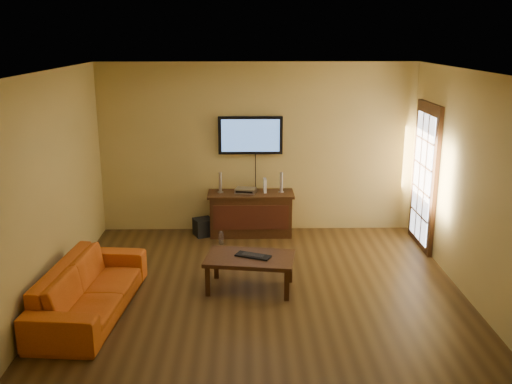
{
  "coord_description": "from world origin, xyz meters",
  "views": [
    {
      "loc": [
        -0.2,
        -6.42,
        3.11
      ],
      "look_at": [
        -0.05,
        0.8,
        1.1
      ],
      "focal_mm": 40.0,
      "sensor_mm": 36.0,
      "label": 1
    }
  ],
  "objects_px": {
    "game_console": "(265,185)",
    "subwoofer": "(203,227)",
    "sofa": "(89,281)",
    "media_console": "(251,213)",
    "keyboard": "(253,256)",
    "speaker_left": "(220,183)",
    "bottle": "(221,238)",
    "speaker_right": "(281,183)",
    "av_receiver": "(246,190)",
    "coffee_table": "(250,261)",
    "television": "(250,135)"
  },
  "relations": [
    {
      "from": "media_console",
      "to": "coffee_table",
      "type": "xyz_separation_m",
      "value": [
        -0.03,
        -2.04,
        0.03
      ]
    },
    {
      "from": "television",
      "to": "bottle",
      "type": "distance_m",
      "value": 1.68
    },
    {
      "from": "speaker_right",
      "to": "game_console",
      "type": "distance_m",
      "value": 0.26
    },
    {
      "from": "coffee_table",
      "to": "keyboard",
      "type": "bearing_deg",
      "value": 2.97
    },
    {
      "from": "media_console",
      "to": "subwoofer",
      "type": "relative_size",
      "value": 4.91
    },
    {
      "from": "speaker_left",
      "to": "game_console",
      "type": "bearing_deg",
      "value": 0.86
    },
    {
      "from": "sofa",
      "to": "game_console",
      "type": "bearing_deg",
      "value": -32.69
    },
    {
      "from": "television",
      "to": "bottle",
      "type": "xyz_separation_m",
      "value": [
        -0.46,
        -0.66,
        -1.47
      ]
    },
    {
      "from": "television",
      "to": "coffee_table",
      "type": "height_order",
      "value": "television"
    },
    {
      "from": "game_console",
      "to": "bottle",
      "type": "height_order",
      "value": "game_console"
    },
    {
      "from": "media_console",
      "to": "bottle",
      "type": "relative_size",
      "value": 6.24
    },
    {
      "from": "speaker_left",
      "to": "subwoofer",
      "type": "bearing_deg",
      "value": -164.86
    },
    {
      "from": "television",
      "to": "bottle",
      "type": "bearing_deg",
      "value": -124.77
    },
    {
      "from": "game_console",
      "to": "subwoofer",
      "type": "height_order",
      "value": "game_console"
    },
    {
      "from": "sofa",
      "to": "subwoofer",
      "type": "relative_size",
      "value": 7.32
    },
    {
      "from": "game_console",
      "to": "subwoofer",
      "type": "distance_m",
      "value": 1.19
    },
    {
      "from": "sofa",
      "to": "speaker_left",
      "type": "height_order",
      "value": "speaker_left"
    },
    {
      "from": "coffee_table",
      "to": "sofa",
      "type": "xyz_separation_m",
      "value": [
        -1.84,
        -0.6,
        0.02
      ]
    },
    {
      "from": "speaker_right",
      "to": "av_receiver",
      "type": "distance_m",
      "value": 0.57
    },
    {
      "from": "media_console",
      "to": "keyboard",
      "type": "height_order",
      "value": "media_console"
    },
    {
      "from": "speaker_left",
      "to": "coffee_table",
      "type": "bearing_deg",
      "value": -77.88
    },
    {
      "from": "subwoofer",
      "to": "television",
      "type": "bearing_deg",
      "value": -5.35
    },
    {
      "from": "speaker_right",
      "to": "speaker_left",
      "type": "bearing_deg",
      "value": 179.8
    },
    {
      "from": "sofa",
      "to": "keyboard",
      "type": "distance_m",
      "value": 1.97
    },
    {
      "from": "speaker_right",
      "to": "game_console",
      "type": "height_order",
      "value": "speaker_right"
    },
    {
      "from": "media_console",
      "to": "television",
      "type": "relative_size",
      "value": 1.34
    },
    {
      "from": "sofa",
      "to": "speaker_left",
      "type": "relative_size",
      "value": 6.18
    },
    {
      "from": "television",
      "to": "keyboard",
      "type": "height_order",
      "value": "television"
    },
    {
      "from": "subwoofer",
      "to": "bottle",
      "type": "height_order",
      "value": "subwoofer"
    },
    {
      "from": "television",
      "to": "subwoofer",
      "type": "xyz_separation_m",
      "value": [
        -0.76,
        -0.26,
        -1.43
      ]
    },
    {
      "from": "speaker_left",
      "to": "subwoofer",
      "type": "xyz_separation_m",
      "value": [
        -0.28,
        -0.08,
        -0.7
      ]
    },
    {
      "from": "coffee_table",
      "to": "game_console",
      "type": "xyz_separation_m",
      "value": [
        0.26,
        2.08,
        0.42
      ]
    },
    {
      "from": "media_console",
      "to": "sofa",
      "type": "relative_size",
      "value": 0.67
    },
    {
      "from": "speaker_right",
      "to": "keyboard",
      "type": "bearing_deg",
      "value": -103.01
    },
    {
      "from": "television",
      "to": "subwoofer",
      "type": "distance_m",
      "value": 1.64
    },
    {
      "from": "av_receiver",
      "to": "game_console",
      "type": "distance_m",
      "value": 0.31
    },
    {
      "from": "sofa",
      "to": "speaker_left",
      "type": "distance_m",
      "value": 3.04
    },
    {
      "from": "bottle",
      "to": "keyboard",
      "type": "distance_m",
      "value": 1.69
    },
    {
      "from": "sofa",
      "to": "media_console",
      "type": "bearing_deg",
      "value": -30.02
    },
    {
      "from": "keyboard",
      "to": "speaker_left",
      "type": "bearing_deg",
      "value": 103.21
    },
    {
      "from": "coffee_table",
      "to": "sofa",
      "type": "height_order",
      "value": "sofa"
    },
    {
      "from": "game_console",
      "to": "bottle",
      "type": "distance_m",
      "value": 1.09
    },
    {
      "from": "speaker_left",
      "to": "subwoofer",
      "type": "height_order",
      "value": "speaker_left"
    },
    {
      "from": "speaker_right",
      "to": "coffee_table",
      "type": "bearing_deg",
      "value": -104.07
    },
    {
      "from": "television",
      "to": "speaker_right",
      "type": "height_order",
      "value": "television"
    },
    {
      "from": "speaker_right",
      "to": "game_console",
      "type": "xyz_separation_m",
      "value": [
        -0.26,
        0.01,
        -0.04
      ]
    },
    {
      "from": "av_receiver",
      "to": "television",
      "type": "bearing_deg",
      "value": 80.7
    },
    {
      "from": "subwoofer",
      "to": "keyboard",
      "type": "bearing_deg",
      "value": -93.36
    },
    {
      "from": "speaker_left",
      "to": "game_console",
      "type": "relative_size",
      "value": 1.5
    },
    {
      "from": "bottle",
      "to": "speaker_right",
      "type": "bearing_deg",
      "value": 26.75
    }
  ]
}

